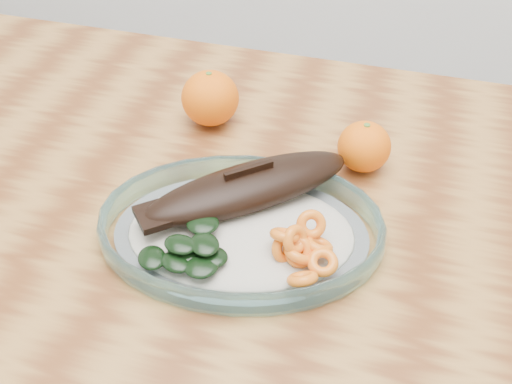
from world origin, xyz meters
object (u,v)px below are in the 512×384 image
orange_right (364,147)px  plated_meal (241,225)px  dining_table (247,272)px  orange_left (210,98)px

orange_right → plated_meal: bearing=-123.7°
dining_table → orange_left: (-0.10, 0.17, 0.14)m
orange_left → orange_right: size_ratio=1.19×
plated_meal → orange_left: bearing=106.4°
orange_left → orange_right: orange_left is taller
dining_table → plated_meal: (0.01, -0.04, 0.12)m
dining_table → plated_meal: bearing=-80.1°
dining_table → orange_left: bearing=121.0°
orange_left → orange_right: 0.23m
orange_right → dining_table: bearing=-132.3°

